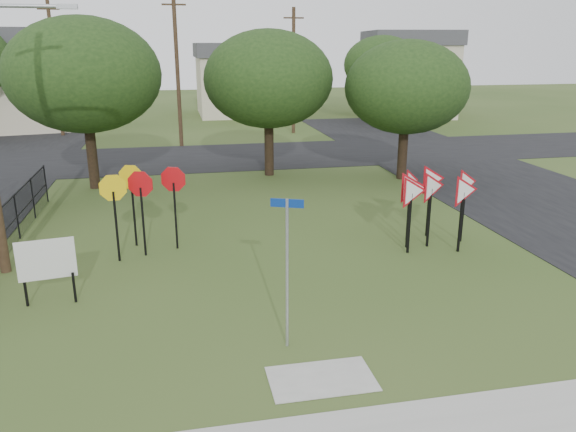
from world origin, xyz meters
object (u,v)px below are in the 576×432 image
(street_name_sign, at_px, (287,265))
(yield_sign_cluster, at_px, (432,190))
(info_board, at_px, (47,262))
(stop_sign_cluster, at_px, (140,191))

(street_name_sign, distance_m, yield_sign_cluster, 7.65)
(street_name_sign, relative_size, info_board, 1.93)
(yield_sign_cluster, height_order, info_board, yield_sign_cluster)
(street_name_sign, xyz_separation_m, stop_sign_cluster, (-3.15, 6.33, 0.09))
(street_name_sign, bearing_deg, yield_sign_cluster, 42.81)
(info_board, bearing_deg, stop_sign_cluster, 56.84)
(stop_sign_cluster, xyz_separation_m, info_board, (-2.11, -3.22, -0.82))
(yield_sign_cluster, bearing_deg, street_name_sign, -137.19)
(street_name_sign, distance_m, info_board, 6.15)
(info_board, bearing_deg, yield_sign_cluster, 10.88)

